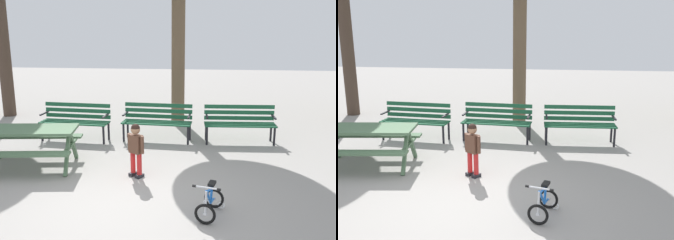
{
  "view_description": "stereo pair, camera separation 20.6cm",
  "coord_description": "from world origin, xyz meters",
  "views": [
    {
      "loc": [
        1.33,
        -5.23,
        2.64
      ],
      "look_at": [
        0.63,
        1.91,
        0.85
      ],
      "focal_mm": 40.99,
      "sensor_mm": 36.0,
      "label": 1
    },
    {
      "loc": [
        1.53,
        -5.2,
        2.64
      ],
      "look_at": [
        0.63,
        1.91,
        0.85
      ],
      "focal_mm": 40.99,
      "sensor_mm": 36.0,
      "label": 2
    }
  ],
  "objects": [
    {
      "name": "ground",
      "position": [
        0.0,
        0.0,
        0.0
      ],
      "size": [
        36.0,
        36.0,
        0.0
      ],
      "primitive_type": "plane",
      "color": "gray"
    },
    {
      "name": "picnic_table",
      "position": [
        -1.96,
        1.35,
        0.59
      ],
      "size": [
        1.95,
        1.55,
        0.79
      ],
      "color": "#4C6B4C",
      "rests_on": "ground"
    },
    {
      "name": "park_bench_far_left",
      "position": [
        -1.66,
        3.21,
        0.51
      ],
      "size": [
        1.63,
        0.58,
        0.85
      ],
      "color": "#195133",
      "rests_on": "ground"
    },
    {
      "name": "park_bench_left",
      "position": [
        0.24,
        3.36,
        0.51
      ],
      "size": [
        1.63,
        0.57,
        0.85
      ],
      "color": "#195133",
      "rests_on": "ground"
    },
    {
      "name": "park_bench_right",
      "position": [
        2.13,
        3.37,
        0.51
      ],
      "size": [
        1.62,
        0.54,
        0.85
      ],
      "color": "#195133",
      "rests_on": "ground"
    },
    {
      "name": "child_standing",
      "position": [
        0.14,
        1.09,
        0.56
      ],
      "size": [
        0.32,
        0.27,
        0.97
      ],
      "color": "red",
      "rests_on": "ground"
    },
    {
      "name": "kids_bicycle",
      "position": [
        1.43,
        -0.23,
        0.2
      ],
      "size": [
        0.48,
        0.62,
        0.54
      ],
      "color": "black",
      "rests_on": "ground"
    }
  ]
}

